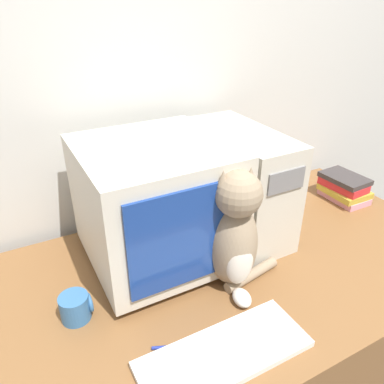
% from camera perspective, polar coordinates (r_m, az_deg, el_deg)
% --- Properties ---
extents(wall_back, '(7.00, 0.05, 2.50)m').
position_cam_1_polar(wall_back, '(1.46, -4.40, 16.50)').
color(wall_back, silver).
rests_on(wall_back, ground_plane).
extents(desk, '(1.67, 0.87, 0.74)m').
position_cam_1_polar(desk, '(1.54, 5.22, -21.81)').
color(desk, brown).
rests_on(desk, ground_plane).
extents(crt_monitor, '(0.44, 0.46, 0.41)m').
position_cam_1_polar(crt_monitor, '(1.20, -5.52, -1.71)').
color(crt_monitor, beige).
rests_on(crt_monitor, desk).
extents(computer_tower, '(0.20, 0.47, 0.39)m').
position_cam_1_polar(computer_tower, '(1.37, 7.35, 1.51)').
color(computer_tower, beige).
rests_on(computer_tower, desk).
extents(keyboard, '(0.44, 0.17, 0.02)m').
position_cam_1_polar(keyboard, '(1.02, 4.95, -23.33)').
color(keyboard, silver).
rests_on(keyboard, desk).
extents(cat, '(0.26, 0.25, 0.40)m').
position_cam_1_polar(cat, '(1.11, 6.34, -6.48)').
color(cat, gray).
rests_on(cat, desk).
extents(book_stack, '(0.15, 0.20, 0.11)m').
position_cam_1_polar(book_stack, '(1.75, 22.16, 0.58)').
color(book_stack, pink).
rests_on(book_stack, desk).
extents(pen, '(0.13, 0.06, 0.01)m').
position_cam_1_polar(pen, '(1.03, -1.91, -22.42)').
color(pen, navy).
rests_on(pen, desk).
extents(mug, '(0.09, 0.08, 0.08)m').
position_cam_1_polar(mug, '(1.12, -17.28, -16.42)').
color(mug, '#33669E').
rests_on(mug, desk).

